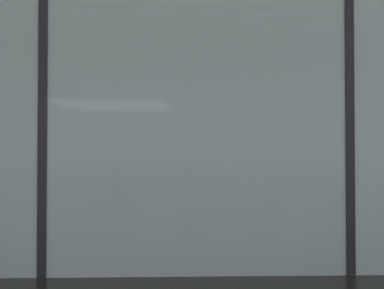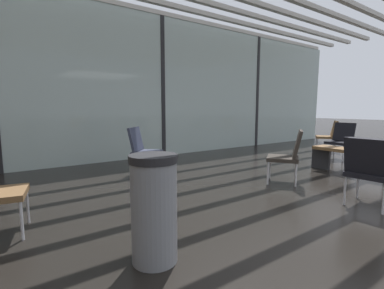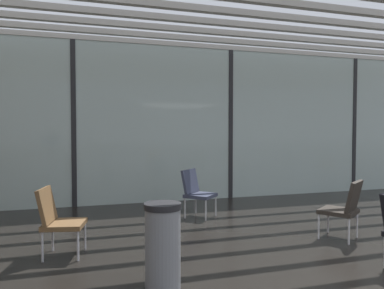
# 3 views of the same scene
# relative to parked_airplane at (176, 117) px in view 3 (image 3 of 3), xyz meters

# --- Properties ---
(glass_curtain_wall) EXTENTS (14.00, 0.08, 3.46)m
(glass_curtain_wall) POSITION_rel_parked_airplane_xyz_m (0.17, -4.46, -0.34)
(glass_curtain_wall) COLOR #A3B7B2
(glass_curtain_wall) RESTS_ON ground
(window_mullion_0) EXTENTS (0.10, 0.12, 3.46)m
(window_mullion_0) POSITION_rel_parked_airplane_xyz_m (-3.33, -4.46, -0.34)
(window_mullion_0) COLOR black
(window_mullion_0) RESTS_ON ground
(window_mullion_1) EXTENTS (0.10, 0.12, 3.46)m
(window_mullion_1) POSITION_rel_parked_airplane_xyz_m (0.17, -4.46, -0.34)
(window_mullion_1) COLOR black
(window_mullion_1) RESTS_ON ground
(window_mullion_2) EXTENTS (0.10, 0.12, 3.46)m
(window_mullion_2) POSITION_rel_parked_airplane_xyz_m (3.67, -4.46, -0.34)
(window_mullion_2) COLOR black
(window_mullion_2) RESTS_ON ground
(parked_airplane) EXTENTS (13.57, 4.14, 4.14)m
(parked_airplane) POSITION_rel_parked_airplane_xyz_m (0.00, 0.00, 0.00)
(parked_airplane) COLOR silver
(parked_airplane) RESTS_ON ground
(lounge_chair_1) EXTENTS (0.61, 0.57, 0.87)m
(lounge_chair_1) POSITION_rel_parked_airplane_xyz_m (-3.46, -7.54, -1.58)
(lounge_chair_1) COLOR brown
(lounge_chair_1) RESTS_ON ground
(lounge_chair_6) EXTENTS (0.69, 0.71, 0.87)m
(lounge_chair_6) POSITION_rel_parked_airplane_xyz_m (0.49, -8.01, -1.58)
(lounge_chair_6) COLOR #28231E
(lounge_chair_6) RESTS_ON ground
(lounge_chair_7) EXTENTS (0.71, 0.71, 0.87)m
(lounge_chair_7) POSITION_rel_parked_airplane_xyz_m (-1.15, -6.05, -1.58)
(lounge_chair_7) COLOR #33384C
(lounge_chair_7) RESTS_ON ground
(trash_bin) EXTENTS (0.38, 0.38, 0.86)m
(trash_bin) POSITION_rel_parked_airplane_xyz_m (-2.38, -8.83, -1.64)
(trash_bin) COLOR slate
(trash_bin) RESTS_ON ground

